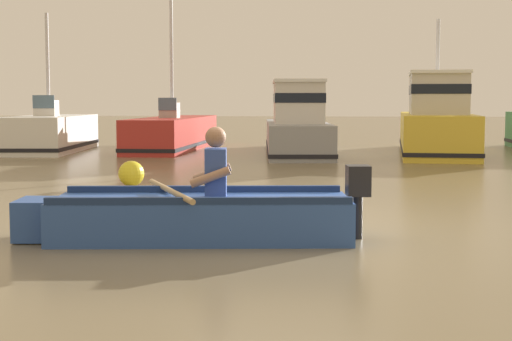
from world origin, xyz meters
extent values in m
plane|color=#7A6B4C|center=(0.00, 0.00, 0.00)|extent=(120.00, 120.00, 0.00)
cube|color=#2D519E|center=(-0.74, -0.97, 0.22)|extent=(3.21, 1.46, 0.44)
cube|color=#2D519E|center=(-2.46, -1.18, 0.22)|extent=(0.47, 0.65, 0.42)
cube|color=navy|center=(-0.68, -1.48, 0.47)|extent=(3.03, 0.44, 0.08)
cube|color=navy|center=(-0.80, -0.47, 0.47)|extent=(3.03, 0.44, 0.08)
cube|color=#3C62B2|center=(-0.64, -0.96, 0.40)|extent=(0.40, 1.04, 0.06)
cylinder|color=black|center=(0.90, -0.78, 0.27)|extent=(0.11, 0.11, 0.54)
cube|color=black|center=(0.90, -0.78, 0.62)|extent=(0.27, 0.31, 0.32)
cube|color=#334C99|center=(-0.59, -0.96, 0.70)|extent=(0.26, 0.36, 0.52)
sphere|color=#9E7051|center=(-0.59, -0.96, 1.08)|extent=(0.22, 0.22, 0.22)
cylinder|color=#9E7051|center=(-0.62, -1.18, 0.68)|extent=(0.43, 0.14, 0.23)
cylinder|color=#9E7051|center=(-0.67, -0.74, 0.68)|extent=(0.43, 0.14, 0.23)
cylinder|color=tan|center=(-1.11, -0.86, 0.50)|extent=(0.89, 1.84, 0.06)
cube|color=white|center=(-7.44, 12.44, 0.51)|extent=(2.15, 4.97, 1.01)
cube|color=black|center=(-7.44, 12.44, 0.18)|extent=(2.19, 5.02, 0.10)
cube|color=silver|center=(-7.41, 12.08, 1.23)|extent=(0.64, 0.55, 0.44)
cube|color=slate|center=(-7.38, 11.82, 1.41)|extent=(0.60, 0.10, 0.36)
cylinder|color=silver|center=(-7.43, 12.32, 2.45)|extent=(0.10, 0.10, 2.88)
cube|color=#B72D28|center=(-4.14, 13.69, 0.47)|extent=(1.56, 6.67, 0.95)
cube|color=black|center=(-4.14, 13.69, 0.17)|extent=(1.60, 6.71, 0.10)
cube|color=#B2ADA3|center=(-4.14, 13.19, 1.17)|extent=(0.53, 0.50, 0.44)
cube|color=slate|center=(-4.14, 12.93, 1.35)|extent=(0.53, 0.04, 0.36)
cylinder|color=silver|center=(-4.14, 13.53, 2.87)|extent=(0.10, 0.10, 3.85)
cube|color=gray|center=(-0.40, 12.26, 0.43)|extent=(2.21, 6.74, 0.86)
cube|color=black|center=(-0.40, 12.26, 0.15)|extent=(2.26, 6.78, 0.10)
cube|color=silver|center=(-0.34, 11.66, 1.38)|extent=(1.50, 2.88, 1.05)
cube|color=black|center=(-0.34, 11.66, 1.51)|extent=(1.53, 2.92, 0.24)
cube|color=white|center=(-0.34, 11.66, 1.95)|extent=(1.57, 3.03, 0.08)
cube|color=gold|center=(3.37, 12.50, 0.55)|extent=(2.29, 6.83, 1.09)
cube|color=black|center=(3.37, 12.50, 0.19)|extent=(2.34, 6.87, 0.10)
cube|color=beige|center=(3.33, 11.90, 1.60)|extent=(1.61, 2.92, 1.03)
cube|color=black|center=(3.33, 11.90, 1.73)|extent=(1.65, 2.95, 0.24)
cube|color=white|center=(3.33, 11.90, 2.16)|extent=(1.70, 3.06, 0.08)
cylinder|color=silver|center=(3.36, 12.33, 2.35)|extent=(0.10, 0.10, 2.52)
sphere|color=yellow|center=(-2.78, 3.82, 0.22)|extent=(0.44, 0.44, 0.44)
camera|label=1|loc=(0.65, -8.97, 1.47)|focal=54.44mm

